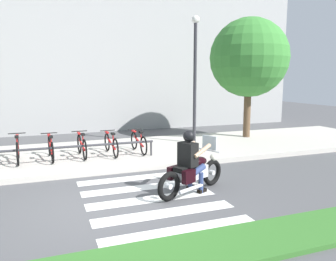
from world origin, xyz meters
The scene contains 18 objects.
ground_plane centered at (0.00, 0.00, 0.00)m, with size 48.00×48.00×0.00m, color #4C4C4F.
sidewalk centered at (0.00, 4.34, 0.07)m, with size 24.00×4.40×0.15m, color #B7B2A8.
crosswalk_stripe_0 centered at (0.98, -1.60, 0.00)m, with size 2.80×0.40×0.01m, color white.
crosswalk_stripe_1 centered at (0.98, -0.80, 0.00)m, with size 2.80×0.40×0.01m, color white.
crosswalk_stripe_2 centered at (0.98, 0.00, 0.00)m, with size 2.80×0.40×0.01m, color white.
crosswalk_stripe_3 centered at (0.98, 0.80, 0.00)m, with size 2.80×0.40×0.01m, color white.
crosswalk_stripe_4 centered at (0.98, 1.60, 0.00)m, with size 2.80×0.40×0.01m, color white.
motorcycle centered at (1.96, 0.09, 0.46)m, with size 1.95×1.02×1.22m.
rider centered at (1.89, 0.06, 0.82)m, with size 0.76×0.70×1.43m.
bicycle_2 centered at (-1.84, 3.85, 0.51)m, with size 0.48×1.63×0.80m.
bicycle_3 centered at (-0.94, 3.85, 0.49)m, with size 0.48×1.71×0.75m.
bicycle_4 centered at (-0.04, 3.85, 0.50)m, with size 0.48×1.62×0.77m.
bicycle_5 centered at (0.86, 3.85, 0.49)m, with size 0.48×1.70×0.73m.
bicycle_6 centered at (1.76, 3.85, 0.49)m, with size 0.48×1.59×0.73m.
bike_rack centered at (-0.94, 3.29, 0.58)m, with size 6.00×0.07×0.49m.
street_lamp centered at (4.17, 4.74, 2.85)m, with size 0.28×0.28×4.76m.
tree_near_rack centered at (6.72, 5.14, 3.34)m, with size 3.14×3.14×4.93m.
building_backdrop centered at (0.00, 10.04, 4.66)m, with size 24.00×1.20×9.32m, color #9D9D9D.
Camera 1 is at (-1.08, -6.48, 2.55)m, focal length 35.74 mm.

